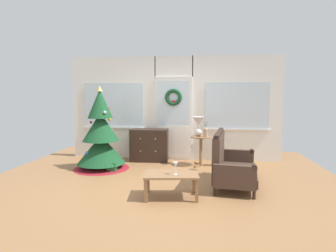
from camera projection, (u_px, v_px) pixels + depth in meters
ground_plane at (161, 184)px, 5.07m from camera, size 6.76×6.76×0.00m
back_wall_with_door at (174, 108)px, 6.99m from camera, size 5.20×0.19×2.55m
christmas_tree at (101, 139)px, 6.12m from camera, size 1.21×1.21×1.80m
dresser_cabinet at (149, 145)px, 6.87m from camera, size 0.91×0.47×0.78m
settee_sofa at (229, 164)px, 5.03m from camera, size 0.87×1.47×0.96m
side_table at (201, 145)px, 6.39m from camera, size 0.50×0.48×0.67m
table_lamp at (199, 124)px, 6.39m from camera, size 0.28×0.28×0.44m
flower_vase at (206, 132)px, 6.29m from camera, size 0.11×0.10×0.35m
coffee_table at (171, 177)px, 4.41m from camera, size 0.90×0.62×0.38m
wine_glass at (175, 165)px, 4.32m from camera, size 0.08×0.08×0.20m
gift_box at (112, 167)px, 5.94m from camera, size 0.20×0.18×0.20m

